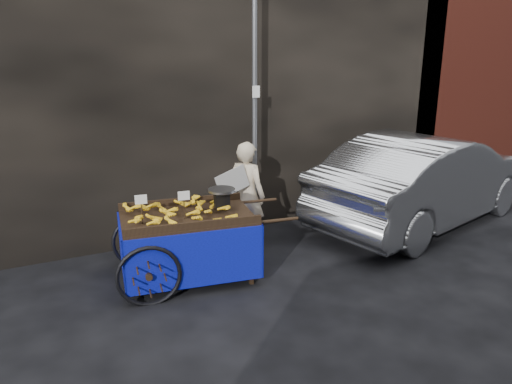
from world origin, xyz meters
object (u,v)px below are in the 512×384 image
parked_car (427,179)px  vendor (247,195)px  banana_cart (183,223)px  plastic_bag (233,250)px

parked_car → vendor: bearing=68.4°
banana_cart → vendor: vendor is taller
banana_cart → parked_car: parked_car is taller
banana_cart → plastic_bag: size_ratio=8.98×
banana_cart → parked_car: size_ratio=0.52×
vendor → plastic_bag: (-0.40, -0.36, -0.72)m
vendor → plastic_bag: vendor is taller
banana_cart → plastic_bag: (0.85, 0.32, -0.69)m
plastic_bag → parked_car: 3.82m
plastic_bag → parked_car: size_ratio=0.06×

